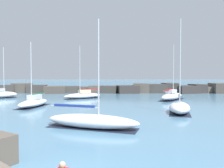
{
  "coord_description": "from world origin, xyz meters",
  "views": [
    {
      "loc": [
        2.34,
        -8.05,
        4.34
      ],
      "look_at": [
        2.5,
        20.38,
        3.31
      ],
      "focal_mm": 35.0,
      "sensor_mm": 36.0,
      "label": 1
    }
  ],
  "objects_px": {
    "sailboat_moored_6": "(34,102)",
    "sailboat_moored_0": "(83,95)",
    "sailboat_moored_4": "(180,107)",
    "sailboat_moored_2": "(2,94)",
    "sailboat_moored_1": "(92,121)",
    "sailboat_moored_3": "(172,96)"
  },
  "relations": [
    {
      "from": "sailboat_moored_4",
      "to": "sailboat_moored_6",
      "type": "height_order",
      "value": "sailboat_moored_4"
    },
    {
      "from": "sailboat_moored_1",
      "to": "sailboat_moored_2",
      "type": "bearing_deg",
      "value": 128.63
    },
    {
      "from": "sailboat_moored_0",
      "to": "sailboat_moored_2",
      "type": "bearing_deg",
      "value": 176.63
    },
    {
      "from": "sailboat_moored_6",
      "to": "sailboat_moored_0",
      "type": "bearing_deg",
      "value": 63.77
    },
    {
      "from": "sailboat_moored_0",
      "to": "sailboat_moored_3",
      "type": "distance_m",
      "value": 16.76
    },
    {
      "from": "sailboat_moored_1",
      "to": "sailboat_moored_6",
      "type": "distance_m",
      "value": 15.87
    },
    {
      "from": "sailboat_moored_4",
      "to": "sailboat_moored_2",
      "type": "bearing_deg",
      "value": 149.17
    },
    {
      "from": "sailboat_moored_2",
      "to": "sailboat_moored_4",
      "type": "relative_size",
      "value": 0.92
    },
    {
      "from": "sailboat_moored_2",
      "to": "sailboat_moored_6",
      "type": "relative_size",
      "value": 1.11
    },
    {
      "from": "sailboat_moored_4",
      "to": "sailboat_moored_3",
      "type": "bearing_deg",
      "value": 77.74
    },
    {
      "from": "sailboat_moored_4",
      "to": "sailboat_moored_0",
      "type": "bearing_deg",
      "value": 128.8
    },
    {
      "from": "sailboat_moored_1",
      "to": "sailboat_moored_2",
      "type": "relative_size",
      "value": 0.9
    },
    {
      "from": "sailboat_moored_0",
      "to": "sailboat_moored_3",
      "type": "height_order",
      "value": "sailboat_moored_3"
    },
    {
      "from": "sailboat_moored_0",
      "to": "sailboat_moored_6",
      "type": "bearing_deg",
      "value": -116.23
    },
    {
      "from": "sailboat_moored_1",
      "to": "sailboat_moored_3",
      "type": "relative_size",
      "value": 0.89
    },
    {
      "from": "sailboat_moored_3",
      "to": "sailboat_moored_6",
      "type": "distance_m",
      "value": 23.75
    },
    {
      "from": "sailboat_moored_1",
      "to": "sailboat_moored_3",
      "type": "distance_m",
      "value": 24.97
    },
    {
      "from": "sailboat_moored_1",
      "to": "sailboat_moored_4",
      "type": "height_order",
      "value": "sailboat_moored_4"
    },
    {
      "from": "sailboat_moored_4",
      "to": "sailboat_moored_6",
      "type": "relative_size",
      "value": 1.2
    },
    {
      "from": "sailboat_moored_0",
      "to": "sailboat_moored_6",
      "type": "height_order",
      "value": "sailboat_moored_0"
    },
    {
      "from": "sailboat_moored_0",
      "to": "sailboat_moored_3",
      "type": "bearing_deg",
      "value": -9.0
    },
    {
      "from": "sailboat_moored_2",
      "to": "sailboat_moored_6",
      "type": "height_order",
      "value": "sailboat_moored_2"
    }
  ]
}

